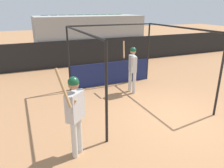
{
  "coord_description": "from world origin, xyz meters",
  "views": [
    {
      "loc": [
        -4.18,
        -4.67,
        3.24
      ],
      "look_at": [
        -1.73,
        1.02,
        1.04
      ],
      "focal_mm": 35.0,
      "sensor_mm": 36.0,
      "label": 1
    }
  ],
  "objects": [
    {
      "name": "ground_plane",
      "position": [
        0.0,
        0.0,
        0.0
      ],
      "size": [
        60.0,
        60.0,
        0.0
      ],
      "primitive_type": "plane",
      "color": "#A8754C"
    },
    {
      "name": "player_waiting",
      "position": [
        -3.24,
        -0.47,
        1.16
      ],
      "size": [
        0.62,
        0.74,
        2.12
      ],
      "rotation": [
        0.0,
        0.0,
        -2.39
      ],
      "color": "silver",
      "rests_on": "ground"
    },
    {
      "name": "bleacher_section",
      "position": [
        0.0,
        8.69,
        1.37
      ],
      "size": [
        6.5,
        2.4,
        2.75
      ],
      "color": "#9E9E99",
      "rests_on": "ground"
    },
    {
      "name": "player_batter",
      "position": [
        -0.23,
        2.51,
        1.1
      ],
      "size": [
        0.57,
        0.97,
        1.96
      ],
      "rotation": [
        0.0,
        0.0,
        1.32
      ],
      "color": "silver",
      "rests_on": "ground"
    },
    {
      "name": "outfield_wall",
      "position": [
        0.0,
        7.43,
        0.74
      ],
      "size": [
        24.0,
        0.12,
        1.47
      ],
      "color": "black",
      "rests_on": "ground"
    },
    {
      "name": "batting_cage",
      "position": [
        -0.6,
        2.92,
        1.15
      ],
      "size": [
        3.72,
        4.06,
        2.57
      ],
      "color": "black",
      "rests_on": "ground"
    }
  ]
}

